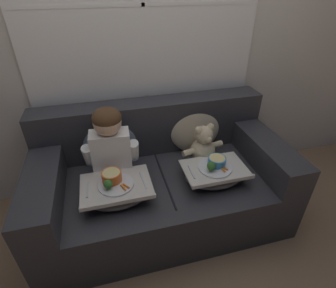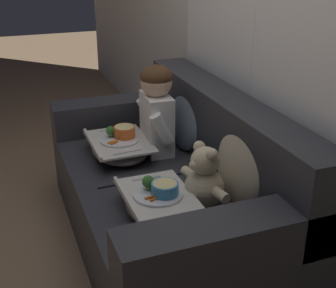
{
  "view_description": "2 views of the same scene",
  "coord_description": "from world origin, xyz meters",
  "px_view_note": "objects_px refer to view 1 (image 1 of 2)",
  "views": [
    {
      "loc": [
        -0.35,
        -1.47,
        1.67
      ],
      "look_at": [
        0.08,
        0.14,
        0.59
      ],
      "focal_mm": 28.0,
      "sensor_mm": 36.0,
      "label": 1
    },
    {
      "loc": [
        2.14,
        -0.78,
        1.62
      ],
      "look_at": [
        -0.05,
        0.05,
        0.59
      ],
      "focal_mm": 50.0,
      "sensor_mm": 36.0,
      "label": 2
    }
  ],
  "objects_px": {
    "throw_pillow_behind_child": "(109,138)",
    "lap_tray_child": "(117,190)",
    "throw_pillow_behind_teddy": "(195,126)",
    "teddy_bear": "(203,147)",
    "couch": "(161,180)",
    "lap_tray_teddy": "(214,173)",
    "child_figure": "(110,141)"
  },
  "relations": [
    {
      "from": "couch",
      "to": "throw_pillow_behind_child",
      "type": "bearing_deg",
      "value": 147.12
    },
    {
      "from": "throw_pillow_behind_child",
      "to": "lap_tray_child",
      "type": "distance_m",
      "value": 0.46
    },
    {
      "from": "lap_tray_child",
      "to": "lap_tray_teddy",
      "type": "relative_size",
      "value": 1.02
    },
    {
      "from": "throw_pillow_behind_child",
      "to": "teddy_bear",
      "type": "distance_m",
      "value": 0.72
    },
    {
      "from": "couch",
      "to": "lap_tray_child",
      "type": "relative_size",
      "value": 3.99
    },
    {
      "from": "throw_pillow_behind_teddy",
      "to": "teddy_bear",
      "type": "relative_size",
      "value": 1.31
    },
    {
      "from": "child_figure",
      "to": "lap_tray_teddy",
      "type": "relative_size",
      "value": 1.21
    },
    {
      "from": "throw_pillow_behind_child",
      "to": "teddy_bear",
      "type": "relative_size",
      "value": 1.27
    },
    {
      "from": "couch",
      "to": "lap_tray_teddy",
      "type": "xyz_separation_m",
      "value": [
        0.34,
        -0.22,
        0.17
      ]
    },
    {
      "from": "throw_pillow_behind_child",
      "to": "teddy_bear",
      "type": "height_order",
      "value": "throw_pillow_behind_child"
    },
    {
      "from": "throw_pillow_behind_child",
      "to": "lap_tray_teddy",
      "type": "bearing_deg",
      "value": -32.48
    },
    {
      "from": "lap_tray_teddy",
      "to": "throw_pillow_behind_teddy",
      "type": "bearing_deg",
      "value": 90.09
    },
    {
      "from": "throw_pillow_behind_child",
      "to": "child_figure",
      "type": "relative_size",
      "value": 0.82
    },
    {
      "from": "teddy_bear",
      "to": "child_figure",
      "type": "bearing_deg",
      "value": 179.72
    },
    {
      "from": "teddy_bear",
      "to": "lap_tray_child",
      "type": "bearing_deg",
      "value": -161.54
    },
    {
      "from": "throw_pillow_behind_teddy",
      "to": "lap_tray_teddy",
      "type": "bearing_deg",
      "value": -89.91
    },
    {
      "from": "couch",
      "to": "lap_tray_teddy",
      "type": "bearing_deg",
      "value": -32.08
    },
    {
      "from": "couch",
      "to": "teddy_bear",
      "type": "xyz_separation_m",
      "value": [
        0.35,
        0.02,
        0.25
      ]
    },
    {
      "from": "couch",
      "to": "lap_tray_child",
      "type": "xyz_separation_m",
      "value": [
        -0.35,
        -0.22,
        0.17
      ]
    },
    {
      "from": "teddy_bear",
      "to": "lap_tray_child",
      "type": "xyz_separation_m",
      "value": [
        -0.69,
        -0.23,
        -0.07
      ]
    },
    {
      "from": "teddy_bear",
      "to": "couch",
      "type": "bearing_deg",
      "value": -177.41
    },
    {
      "from": "teddy_bear",
      "to": "lap_tray_child",
      "type": "relative_size",
      "value": 0.77
    },
    {
      "from": "throw_pillow_behind_teddy",
      "to": "lap_tray_child",
      "type": "relative_size",
      "value": 1.0
    },
    {
      "from": "couch",
      "to": "lap_tray_teddy",
      "type": "relative_size",
      "value": 4.09
    },
    {
      "from": "throw_pillow_behind_teddy",
      "to": "lap_tray_child",
      "type": "xyz_separation_m",
      "value": [
        -0.69,
        -0.44,
        -0.14
      ]
    },
    {
      "from": "throw_pillow_behind_teddy",
      "to": "child_figure",
      "type": "height_order",
      "value": "child_figure"
    },
    {
      "from": "throw_pillow_behind_child",
      "to": "throw_pillow_behind_teddy",
      "type": "height_order",
      "value": "throw_pillow_behind_teddy"
    },
    {
      "from": "couch",
      "to": "lap_tray_teddy",
      "type": "distance_m",
      "value": 0.44
    },
    {
      "from": "throw_pillow_behind_child",
      "to": "couch",
      "type": "bearing_deg",
      "value": -32.88
    },
    {
      "from": "child_figure",
      "to": "teddy_bear",
      "type": "distance_m",
      "value": 0.71
    },
    {
      "from": "child_figure",
      "to": "teddy_bear",
      "type": "relative_size",
      "value": 1.55
    },
    {
      "from": "throw_pillow_behind_teddy",
      "to": "lap_tray_teddy",
      "type": "relative_size",
      "value": 1.03
    }
  ]
}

